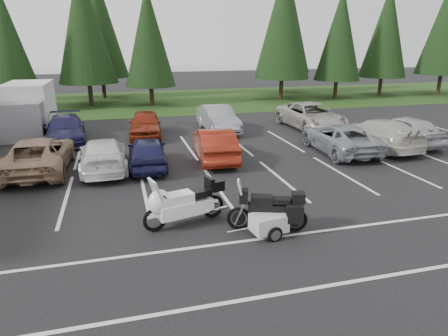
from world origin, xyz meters
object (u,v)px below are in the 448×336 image
box_truck (27,110)px  car_far_1 (66,129)px  car_near_7 (378,134)px  car_near_2 (38,155)px  car_near_8 (405,130)px  car_near_5 (215,144)px  car_near_6 (340,138)px  cargo_trailer (269,225)px  car_far_2 (145,124)px  car_near_3 (103,155)px  car_far_4 (311,116)px  adventure_motorcycle (267,206)px  car_far_3 (218,119)px  car_near_4 (147,152)px  touring_motorcycle (185,199)px

box_truck → car_far_1: box_truck is taller
box_truck → car_near_7: size_ratio=1.08×
box_truck → car_near_2: bearing=-77.6°
car_near_8 → car_far_1: bearing=-19.3°
box_truck → car_far_1: 3.63m
car_near_8 → car_near_2: bearing=-2.7°
car_near_5 → car_near_6: bearing=-178.3°
car_far_1 → cargo_trailer: 14.73m
car_near_8 → car_far_2: car_near_8 is taller
car_near_3 → car_far_1: (-2.06, 5.63, 0.03)m
car_near_8 → car_far_4: (-3.02, 4.85, 0.03)m
car_near_5 → car_near_7: bearing=-175.9°
car_far_2 → car_far_1: bearing=-171.5°
car_near_5 → car_near_8: car_near_8 is taller
box_truck → car_near_7: (17.85, -8.18, -0.69)m
box_truck → car_near_8: (19.76, -7.81, -0.68)m
car_near_2 → cargo_trailer: bearing=133.3°
adventure_motorcycle → car_near_6: bearing=66.3°
car_far_3 → car_near_4: bearing=-129.3°
car_far_3 → car_far_2: bearing=-178.4°
car_near_2 → car_near_5: (7.55, -0.16, 0.00)m
adventure_motorcycle → car_near_3: bearing=141.8°
cargo_trailer → adventure_motorcycle: (0.06, 0.31, 0.45)m
car_near_8 → touring_motorcycle: touring_motorcycle is taller
car_near_3 → car_near_6: (11.20, -0.05, 0.03)m
car_near_6 → box_truck: bearing=-25.0°
car_near_6 → car_near_7: size_ratio=0.97×
car_far_4 → cargo_trailer: 15.07m
car_near_3 → car_near_7: 13.51m
touring_motorcycle → box_truck: bearing=99.8°
car_near_7 → touring_motorcycle: touring_motorcycle is taller
car_far_2 → car_far_3: (4.38, 0.30, 0.03)m
car_near_8 → car_near_4: bearing=-0.2°
car_near_5 → car_far_1: size_ratio=0.92×
car_near_3 → car_far_2: (2.21, 5.87, 0.06)m
car_near_2 → car_near_6: car_near_2 is taller
car_near_4 → car_near_5: car_near_5 is taller
car_near_8 → car_far_2: size_ratio=1.05×
car_near_6 → adventure_motorcycle: size_ratio=1.97×
car_near_4 → car_near_6: (9.37, 0.07, 0.02)m
car_near_2 → car_far_2: bearing=-130.5°
car_near_5 → cargo_trailer: bearing=92.3°
car_far_1 → car_far_4: bearing=-5.4°
box_truck → adventure_motorcycle: size_ratio=2.18×
car_near_6 → adventure_motorcycle: (-6.54, -7.13, 0.08)m
car_near_4 → touring_motorcycle: 6.05m
car_near_2 → car_near_7: car_near_7 is taller
car_near_4 → car_far_4: bearing=-149.7°
car_near_6 → touring_motorcycle: touring_motorcycle is taller
car_near_2 → cargo_trailer: (7.21, -7.95, -0.41)m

